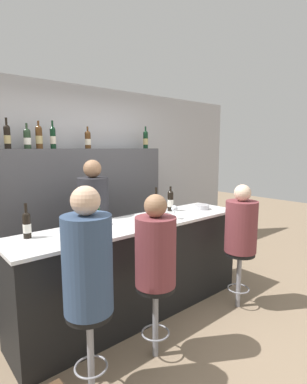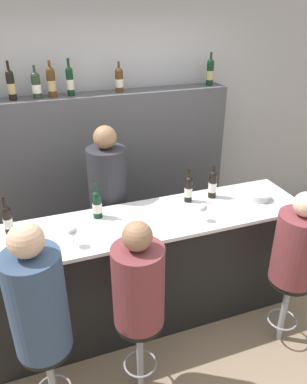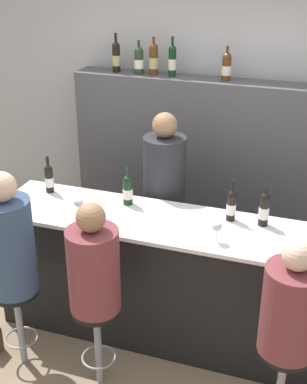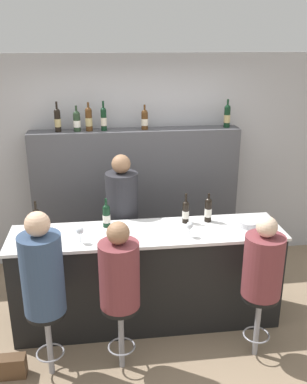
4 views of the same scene
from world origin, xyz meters
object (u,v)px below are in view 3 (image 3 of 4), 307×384
object	(u,v)px
guest_seated_right	(291,306)
bartender	(164,215)
wine_glass_0	(79,204)
bar_stool_left	(17,306)
wine_bottle_backbar_0	(116,57)
wine_bottle_backbar_1	(139,60)
wine_bottle_backbar_4	(226,66)
wine_bottle_backbar_2	(154,59)
guest_seated_middle	(93,266)
wine_bottle_counter_1	(128,190)
wine_bottle_counter_2	(231,205)
wine_bottle_counter_3	(264,209)
bar_stool_middle	(97,325)
guest_seated_left	(8,241)
wine_glass_1	(217,227)
wine_bottle_counter_0	(49,178)
bar_stool_right	(283,368)
wine_bottle_backbar_3	(172,60)

from	to	relation	value
guest_seated_right	bartender	bearing A→B (deg)	134.15
wine_glass_0	bar_stool_left	xyz separation A→B (m)	(-0.29, -0.47, -0.63)
wine_bottle_backbar_0	wine_bottle_backbar_1	size ratio (longest dim) A/B	1.17
wine_bottle_backbar_4	wine_glass_0	distance (m)	1.72
wine_bottle_backbar_2	bar_stool_left	xyz separation A→B (m)	(-0.39, -1.83, -1.40)
wine_glass_0	guest_seated_middle	world-z (taller)	guest_seated_middle
wine_bottle_counter_1	wine_bottle_backbar_4	xyz separation A→B (m)	(0.49, 1.03, 0.75)
bartender	wine_bottle_counter_2	bearing A→B (deg)	-30.49
wine_bottle_counter_3	guest_seated_right	bearing A→B (deg)	-70.40
wine_bottle_counter_3	wine_bottle_backbar_0	size ratio (longest dim) A/B	0.88
wine_bottle_counter_2	bar_stool_middle	xyz separation A→B (m)	(-0.71, -0.80, -0.63)
wine_bottle_counter_3	wine_bottle_backbar_4	bearing A→B (deg)	116.97
wine_bottle_backbar_2	guest_seated_right	world-z (taller)	wine_bottle_backbar_2
wine_bottle_backbar_2	guest_seated_left	bearing A→B (deg)	-101.98
wine_bottle_counter_3	wine_bottle_backbar_0	xyz separation A→B (m)	(-1.51, 1.03, 0.75)
wine_bottle_backbar_2	guest_seated_middle	distance (m)	2.07
wine_glass_1	bar_stool_middle	distance (m)	1.04
wine_bottle_counter_0	bar_stool_middle	size ratio (longest dim) A/B	0.47
guest_seated_left	guest_seated_right	distance (m)	1.84
bar_stool_middle	bar_stool_right	distance (m)	1.23
wine_bottle_backbar_0	bar_stool_left	world-z (taller)	wine_bottle_backbar_0
wine_bottle_counter_3	wine_bottle_backbar_3	size ratio (longest dim) A/B	0.89
wine_bottle_counter_2	bar_stool_left	world-z (taller)	wine_bottle_counter_2
wine_bottle_counter_2	wine_bottle_backbar_2	distance (m)	1.59
wine_bottle_counter_0	wine_bottle_counter_3	xyz separation A→B (m)	(1.68, -0.00, 0.01)
wine_bottle_backbar_4	guest_seated_right	distance (m)	2.21
wine_bottle_backbar_3	wine_glass_1	size ratio (longest dim) A/B	2.25
guest_seated_left	wine_bottle_counter_2	bearing A→B (deg)	31.26
wine_bottle_backbar_2	bartender	bearing A→B (deg)	-64.50
wine_bottle_counter_0	wine_bottle_backbar_1	world-z (taller)	wine_bottle_backbar_1
wine_bottle_counter_0	wine_bottle_backbar_2	distance (m)	1.39
wine_bottle_backbar_0	wine_bottle_backbar_3	size ratio (longest dim) A/B	1.01
wine_bottle_counter_2	guest_seated_left	world-z (taller)	guest_seated_left
wine_bottle_backbar_0	wine_glass_0	world-z (taller)	wine_bottle_backbar_0
wine_bottle_counter_0	wine_bottle_counter_3	distance (m)	1.68
guest_seated_left	bar_stool_right	distance (m)	1.91
wine_glass_0	guest_seated_right	bearing A→B (deg)	-16.95
wine_bottle_counter_2	guest_seated_middle	distance (m)	1.08
wine_bottle_backbar_0	wine_glass_1	xyz separation A→B (m)	(1.25, -1.36, -0.77)
wine_bottle_backbar_0	bar_stool_middle	distance (m)	2.38
wine_bottle_counter_2	wine_bottle_counter_3	size ratio (longest dim) A/B	1.03
wine_bottle_backbar_0	bar_stool_middle	size ratio (longest dim) A/B	0.53
wine_bottle_backbar_1	wine_bottle_backbar_2	xyz separation A→B (m)	(0.14, 0.00, 0.02)
wine_glass_0	guest_seated_left	bearing A→B (deg)	-121.46
wine_bottle_backbar_3	wine_bottle_counter_2	bearing A→B (deg)	-53.42
wine_bottle_backbar_2	guest_seated_left	size ratio (longest dim) A/B	0.37
wine_bottle_counter_1	bar_stool_left	xyz separation A→B (m)	(-0.53, -0.80, -0.63)
wine_bottle_counter_3	guest_seated_middle	world-z (taller)	guest_seated_middle
guest_seated_left	guest_seated_middle	distance (m)	0.62
wine_glass_1	wine_bottle_backbar_3	bearing A→B (deg)	118.40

